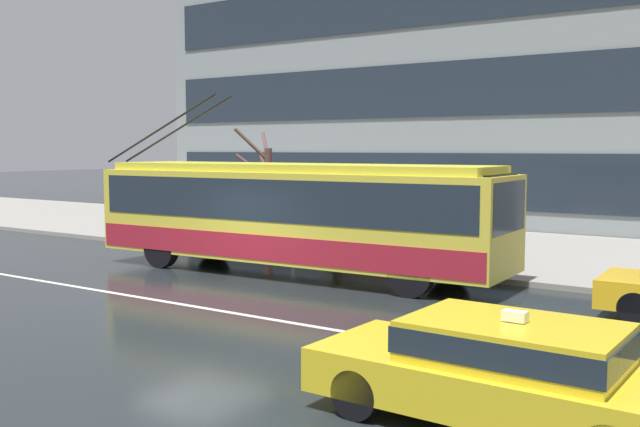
{
  "coord_description": "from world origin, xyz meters",
  "views": [
    {
      "loc": [
        11.34,
        -11.91,
        3.26
      ],
      "look_at": [
        1.06,
        3.23,
        1.6
      ],
      "focal_mm": 40.76,
      "sensor_mm": 36.0,
      "label": 1
    }
  ],
  "objects_px": {
    "taxi_oncoming_far": "(505,368)",
    "pedestrian_approaching_curb": "(419,201)",
    "trolleybus": "(294,213)",
    "pedestrian_at_shelter": "(334,195)",
    "street_tree_bare": "(266,186)",
    "bus_shelter": "(359,188)"
  },
  "relations": [
    {
      "from": "taxi_oncoming_far",
      "to": "pedestrian_at_shelter",
      "type": "height_order",
      "value": "pedestrian_at_shelter"
    },
    {
      "from": "taxi_oncoming_far",
      "to": "bus_shelter",
      "type": "bearing_deg",
      "value": 128.19
    },
    {
      "from": "taxi_oncoming_far",
      "to": "pedestrian_approaching_curb",
      "type": "distance_m",
      "value": 13.24
    },
    {
      "from": "taxi_oncoming_far",
      "to": "street_tree_bare",
      "type": "distance_m",
      "value": 15.59
    },
    {
      "from": "taxi_oncoming_far",
      "to": "pedestrian_approaching_curb",
      "type": "xyz_separation_m",
      "value": [
        -6.75,
        11.35,
        0.99
      ]
    },
    {
      "from": "taxi_oncoming_far",
      "to": "pedestrian_at_shelter",
      "type": "xyz_separation_m",
      "value": [
        -9.35,
        10.73,
        1.1
      ]
    },
    {
      "from": "trolleybus",
      "to": "pedestrian_approaching_curb",
      "type": "bearing_deg",
      "value": 72.18
    },
    {
      "from": "pedestrian_at_shelter",
      "to": "street_tree_bare",
      "type": "height_order",
      "value": "street_tree_bare"
    },
    {
      "from": "bus_shelter",
      "to": "street_tree_bare",
      "type": "distance_m",
      "value": 3.25
    },
    {
      "from": "trolleybus",
      "to": "bus_shelter",
      "type": "height_order",
      "value": "trolleybus"
    },
    {
      "from": "taxi_oncoming_far",
      "to": "pedestrian_at_shelter",
      "type": "distance_m",
      "value": 14.28
    },
    {
      "from": "pedestrian_at_shelter",
      "to": "pedestrian_approaching_curb",
      "type": "distance_m",
      "value": 2.67
    },
    {
      "from": "trolleybus",
      "to": "pedestrian_at_shelter",
      "type": "bearing_deg",
      "value": 107.63
    },
    {
      "from": "taxi_oncoming_far",
      "to": "bus_shelter",
      "type": "relative_size",
      "value": 1.13
    },
    {
      "from": "taxi_oncoming_far",
      "to": "pedestrian_at_shelter",
      "type": "bearing_deg",
      "value": 131.06
    },
    {
      "from": "trolleybus",
      "to": "taxi_oncoming_far",
      "type": "distance_m",
      "value": 10.77
    },
    {
      "from": "trolleybus",
      "to": "bus_shelter",
      "type": "distance_m",
      "value": 3.82
    },
    {
      "from": "pedestrian_at_shelter",
      "to": "taxi_oncoming_far",
      "type": "bearing_deg",
      "value": -48.94
    },
    {
      "from": "taxi_oncoming_far",
      "to": "street_tree_bare",
      "type": "height_order",
      "value": "street_tree_bare"
    },
    {
      "from": "bus_shelter",
      "to": "pedestrian_approaching_curb",
      "type": "height_order",
      "value": "bus_shelter"
    },
    {
      "from": "bus_shelter",
      "to": "pedestrian_at_shelter",
      "type": "height_order",
      "value": "bus_shelter"
    },
    {
      "from": "pedestrian_approaching_curb",
      "to": "pedestrian_at_shelter",
      "type": "bearing_deg",
      "value": -166.72
    }
  ]
}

